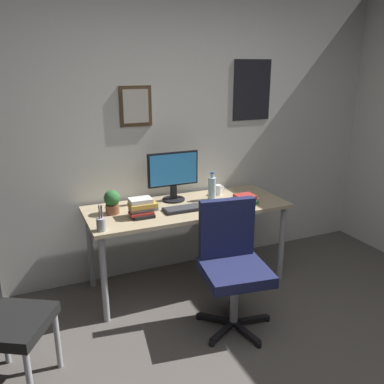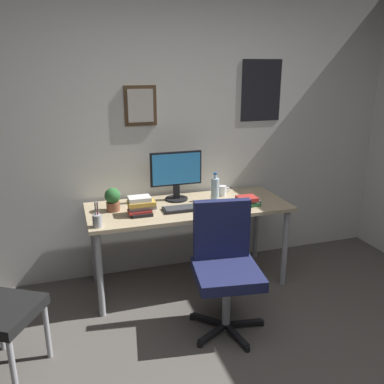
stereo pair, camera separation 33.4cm
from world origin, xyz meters
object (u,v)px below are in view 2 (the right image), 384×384
coffee_mug_near (223,191)px  computer_mouse (222,204)px  monitor (176,174)px  pen_cup (97,220)px  book_stack_right (247,201)px  water_bottle (215,189)px  potted_plant (113,199)px  office_chair (225,260)px  book_stack_left (141,206)px  keyboard (189,208)px

coffee_mug_near → computer_mouse: bearing=-112.1°
monitor → computer_mouse: monitor is taller
pen_cup → book_stack_right: size_ratio=1.00×
water_bottle → potted_plant: bearing=-179.9°
water_bottle → office_chair: bearing=-104.8°
monitor → coffee_mug_near: monitor is taller
office_chair → coffee_mug_near: 0.93m
computer_mouse → office_chair: bearing=-109.4°
monitor → book_stack_left: 0.49m
computer_mouse → coffee_mug_near: (0.11, 0.27, 0.03)m
keyboard → book_stack_left: 0.41m
book_stack_left → book_stack_right: size_ratio=1.13×
computer_mouse → potted_plant: 0.92m
office_chair → keyboard: bearing=100.0°
office_chair → book_stack_left: (-0.50, 0.57, 0.29)m
pen_cup → book_stack_left: bearing=24.9°
office_chair → water_bottle: water_bottle is taller
office_chair → coffee_mug_near: size_ratio=8.72×
water_bottle → coffee_mug_near: (0.12, 0.10, -0.06)m
book_stack_left → coffee_mug_near: bearing=18.1°
computer_mouse → book_stack_right: bearing=-12.8°
office_chair → book_stack_right: 0.71m
water_bottle → pen_cup: (-1.05, -0.32, -0.05)m
water_bottle → monitor: bearing=159.4°
monitor → keyboard: bearing=-84.1°
book_stack_right → computer_mouse: bearing=167.2°
coffee_mug_near → potted_plant: bearing=-174.0°
book_stack_left → monitor: bearing=36.9°
computer_mouse → potted_plant: potted_plant is taller
keyboard → pen_cup: (-0.76, -0.16, 0.04)m
computer_mouse → book_stack_right: book_stack_right is taller
office_chair → water_bottle: size_ratio=3.76×
pen_cup → book_stack_left: pen_cup is taller
keyboard → monitor: bearing=95.9°
computer_mouse → water_bottle: bearing=92.8°
potted_plant → book_stack_right: (1.11, -0.21, -0.07)m
water_bottle → computer_mouse: bearing=-87.2°
potted_plant → keyboard: bearing=-14.8°
water_bottle → potted_plant: water_bottle is taller
monitor → coffee_mug_near: 0.48m
keyboard → water_bottle: 0.35m
monitor → book_stack_left: bearing=-143.1°
office_chair → monitor: size_ratio=2.07×
pen_cup → monitor: bearing=31.4°
office_chair → book_stack_right: size_ratio=4.76×
water_bottle → book_stack_left: water_bottle is taller
keyboard → potted_plant: bearing=165.2°
office_chair → water_bottle: bearing=75.2°
book_stack_right → pen_cup: bearing=-174.8°
office_chair → coffee_mug_near: bearing=69.7°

